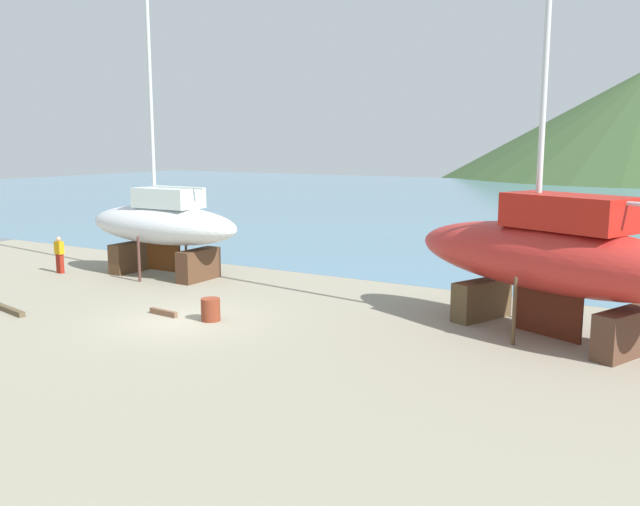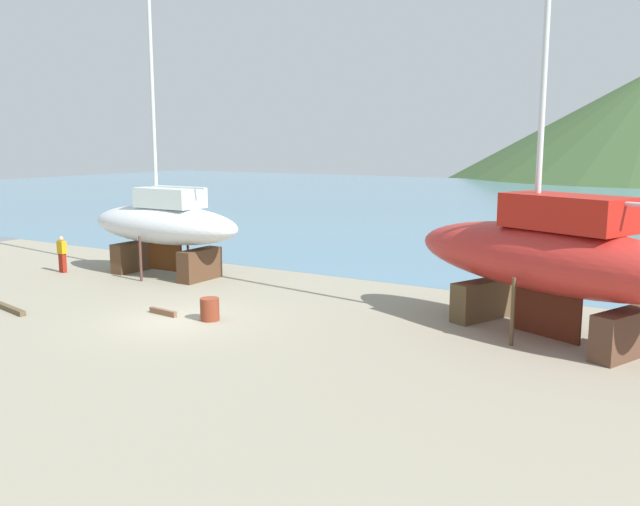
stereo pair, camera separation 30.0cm
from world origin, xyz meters
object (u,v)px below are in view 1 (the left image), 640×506
sailboat_far_slipway (551,256)px  worker (59,254)px  sailboat_mid_port (163,225)px  barrel_tipped_center (211,310)px

sailboat_far_slipway → worker: sailboat_far_slipway is taller
sailboat_mid_port → worker: bearing=23.3°
sailboat_mid_port → barrel_tipped_center: size_ratio=18.74×
sailboat_mid_port → sailboat_far_slipway: (16.84, -1.04, 0.22)m
barrel_tipped_center → sailboat_far_slipway: bearing=21.0°
barrel_tipped_center → worker: bearing=165.3°
barrel_tipped_center → sailboat_mid_port: bearing=143.8°
sailboat_far_slipway → barrel_tipped_center: size_ratio=22.97×
worker → sailboat_far_slipway: bearing=99.5°
worker → barrel_tipped_center: 11.67m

